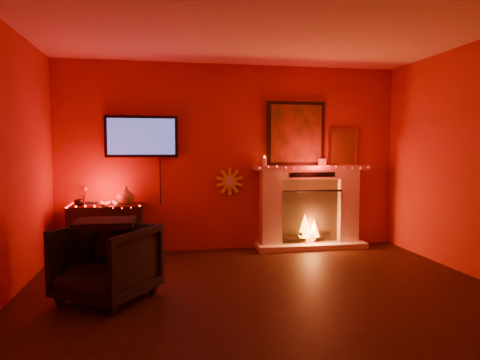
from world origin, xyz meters
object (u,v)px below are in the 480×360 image
object	(u,v)px
fireplace	(309,199)
tv	(142,137)
console_table	(107,229)
sunburst_clock	(230,182)
armchair	(106,263)

from	to	relation	value
fireplace	tv	bearing A→B (deg)	178.50
fireplace	console_table	bearing A→B (deg)	-177.44
fireplace	sunburst_clock	xyz separation A→B (m)	(-1.19, 0.09, 0.28)
sunburst_clock	console_table	size ratio (longest dim) A/B	0.41
console_table	fireplace	bearing A→B (deg)	2.56
sunburst_clock	armchair	distance (m)	2.52
tv	armchair	size ratio (longest dim) A/B	1.53
tv	armchair	world-z (taller)	tv
fireplace	armchair	size ratio (longest dim) A/B	2.68
fireplace	console_table	size ratio (longest dim) A/B	2.24
sunburst_clock	armchair	xyz separation A→B (m)	(-1.52, -1.91, -0.63)
fireplace	armchair	xyz separation A→B (m)	(-2.71, -1.82, -0.35)
armchair	tv	bearing A→B (deg)	115.99
tv	sunburst_clock	distance (m)	1.41
armchair	sunburst_clock	bearing A→B (deg)	85.65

